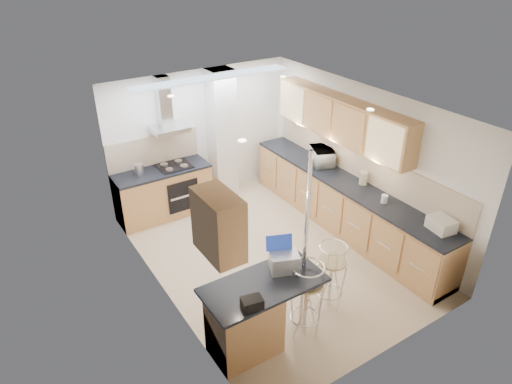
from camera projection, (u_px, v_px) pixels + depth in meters
ground at (272, 254)px, 7.40m from camera, size 4.80×4.80×0.00m
room_shell at (277, 155)px, 7.08m from camera, size 3.64×4.84×2.51m
right_counter at (344, 205)px, 7.88m from camera, size 0.63×4.40×0.92m
back_counter at (164, 192)px, 8.27m from camera, size 1.70×0.63×0.92m
peninsula at (263, 313)px, 5.57m from camera, size 1.47×0.72×0.94m
microwave at (322, 156)px, 8.20m from camera, size 0.54×0.63×0.29m
laptop at (284, 262)px, 5.51m from camera, size 0.41×0.36×0.23m
bag at (252, 303)px, 4.96m from camera, size 0.26×0.21×0.12m
bar_stool_near at (306, 300)px, 5.69m from camera, size 0.52×0.52×1.06m
bar_stool_end at (331, 276)px, 6.14m from camera, size 0.54×0.54×0.99m
jar_a at (315, 156)px, 8.32m from camera, size 0.13×0.13×0.20m
jar_b at (330, 163)px, 8.11m from camera, size 0.15×0.15×0.15m
jar_c at (364, 178)px, 7.53m from camera, size 0.18×0.18×0.22m
jar_d at (384, 199)px, 7.00m from camera, size 0.13×0.13×0.13m
bread_bin at (441, 224)px, 6.33m from camera, size 0.33×0.39×0.18m
kettle at (139, 169)px, 7.83m from camera, size 0.16×0.16×0.20m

